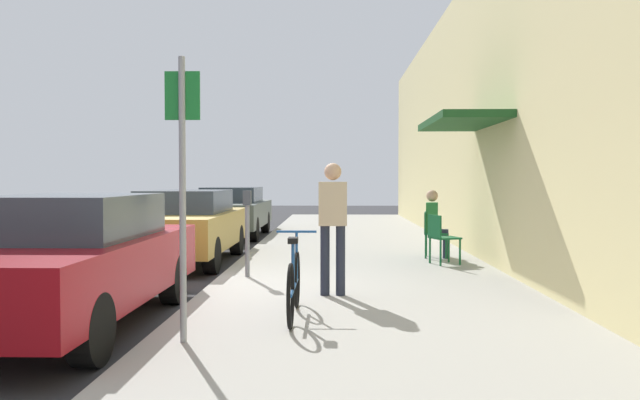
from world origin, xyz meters
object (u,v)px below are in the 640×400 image
street_sign (183,176)px  cafe_chair_0 (441,236)px  parking_meter (247,227)px  seated_patron_1 (435,221)px  pedestrian_standing (333,218)px  parked_car_0 (68,259)px  parked_car_1 (185,225)px  parked_car_2 (232,211)px  bicycle_0 (294,284)px  cafe_chair_1 (432,231)px

street_sign → cafe_chair_0: 6.34m
parking_meter → seated_patron_1: (3.26, 2.46, -0.07)m
cafe_chair_0 → pedestrian_standing: bearing=-122.3°
parked_car_0 → parked_car_1: parked_car_0 is taller
street_sign → cafe_chair_0: street_sign is taller
pedestrian_standing → parked_car_2: bearing=106.7°
parked_car_0 → street_sign: size_ratio=1.69×
parked_car_1 → street_sign: bearing=-76.6°
parked_car_2 → parking_meter: (1.55, -8.03, 0.15)m
pedestrian_standing → parked_car_0: bearing=-154.9°
bicycle_0 → seated_patron_1: 5.79m
parked_car_0 → cafe_chair_0: bearing=42.3°
cafe_chair_0 → pedestrian_standing: pedestrian_standing is taller
street_sign → bicycle_0: street_sign is taller
parked_car_1 → bicycle_0: bearing=-65.1°
street_sign → cafe_chair_0: bearing=58.7°
street_sign → seated_patron_1: street_sign is taller
cafe_chair_0 → cafe_chair_1: (-0.00, 0.99, 0.00)m
parked_car_2 → street_sign: (1.50, -11.89, 0.91)m
parked_car_2 → seated_patron_1: 7.36m
bicycle_0 → cafe_chair_0: 4.88m
parked_car_2 → pedestrian_standing: (2.86, -9.54, 0.39)m
parked_car_0 → parked_car_2: (-0.00, 10.88, -0.01)m
seated_patron_1 → cafe_chair_0: bearing=-93.3°
street_sign → pedestrian_standing: street_sign is taller
parked_car_1 → seated_patron_1: (4.81, 0.00, 0.08)m
parked_car_1 → bicycle_0: parked_car_1 is taller
cafe_chair_1 → seated_patron_1: 0.20m
parked_car_2 → cafe_chair_1: bearing=-49.5°
parked_car_2 → cafe_chair_0: parked_car_2 is taller
parked_car_0 → parked_car_1: 5.30m
bicycle_0 → cafe_chair_1: size_ratio=1.97×
bicycle_0 → pedestrian_standing: bearing=72.4°
bicycle_0 → parked_car_1: bearing=114.9°
cafe_chair_0 → pedestrian_standing: size_ratio=0.51×
parked_car_0 → seated_patron_1: bearing=47.8°
parked_car_1 → cafe_chair_1: bearing=0.2°
seated_patron_1 → parking_meter: bearing=-143.0°
parked_car_1 → street_sign: 6.56m
street_sign → bicycle_0: bearing=47.8°
parked_car_2 → cafe_chair_1: parked_car_2 is taller
parking_meter → pedestrian_standing: size_ratio=0.78×
parked_car_2 → seated_patron_1: seated_patron_1 is taller
parked_car_0 → parking_meter: same height
seated_patron_1 → bicycle_0: bearing=-114.1°
street_sign → cafe_chair_1: (3.25, 6.33, -1.02)m
parking_meter → cafe_chair_1: parking_meter is taller
parking_meter → street_sign: 3.94m
cafe_chair_0 → seated_patron_1: seated_patron_1 is taller
parked_car_0 → cafe_chair_0: 6.43m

